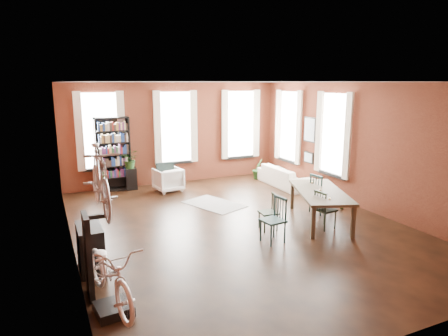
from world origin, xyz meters
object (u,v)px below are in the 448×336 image
dining_chair_b (268,212)px  dining_chair_d (321,194)px  plant_stand (131,179)px  cream_sofa (285,173)px  dining_chair_c (325,209)px  bookshelf (113,154)px  bike_trainer (114,309)px  console_table (91,248)px  dining_chair_a (273,220)px  white_armchair (168,178)px  bicycle_floor (108,244)px  dining_table (320,206)px

dining_chair_b → dining_chair_d: size_ratio=0.81×
plant_stand → cream_sofa: bearing=-19.6°
dining_chair_c → bookshelf: bookshelf is taller
bookshelf → bike_trainer: size_ratio=4.57×
cream_sofa → bike_trainer: bearing=129.4°
bike_trainer → cream_sofa: bearing=39.4°
bookshelf → cream_sofa: size_ratio=1.06×
dining_chair_c → bike_trainer: (-4.86, -1.49, -0.36)m
cream_sofa → bike_trainer: 7.92m
dining_chair_d → console_table: dining_chair_d is taller
dining_chair_b → bike_trainer: (-3.67, -1.93, -0.33)m
dining_chair_b → cream_sofa: bearing=147.5°
bookshelf → plant_stand: bearing=-12.8°
dining_chair_a → dining_chair_d: (2.08, 1.12, 0.03)m
bookshelf → plant_stand: bookshelf is taller
white_armchair → plant_stand: (-0.97, 0.67, -0.06)m
dining_chair_b → bookshelf: (-2.50, 4.79, 0.70)m
white_armchair → bike_trainer: white_armchair is taller
bookshelf → cream_sofa: bearing=-19.0°
cream_sofa → plant_stand: size_ratio=3.19×
bike_trainer → console_table: bearing=94.4°
dining_chair_b → bicycle_floor: (-3.68, -1.90, 0.63)m
white_armchair → dining_chair_c: bearing=108.9°
dining_chair_c → bike_trainer: size_ratio=1.79×
dining_table → console_table: bearing=-154.0°
plant_stand → bicycle_floor: size_ratio=0.37×
dining_chair_c → console_table: dining_chair_c is taller
dining_chair_a → bookshelf: bookshelf is taller
console_table → dining_table: bearing=3.9°
dining_chair_a → console_table: (-3.51, 0.23, -0.06)m
dining_chair_d → cream_sofa: bearing=-21.9°
dining_chair_c → plant_stand: dining_chair_c is taller
dining_chair_a → console_table: dining_chair_a is taller
bookshelf → cream_sofa: 5.28m
dining_chair_a → bookshelf: size_ratio=0.42×
white_armchair → bike_trainer: (-2.60, -5.95, -0.31)m
dining_chair_b → white_armchair: dining_chair_b is taller
dining_chair_a → cream_sofa: size_ratio=0.45×
dining_chair_c → bike_trainer: bearing=99.6°
dining_table → bike_trainer: 5.36m
white_armchair → plant_stand: size_ratio=1.18×
dining_chair_a → bicycle_floor: 3.67m
dining_table → bookshelf: (-3.85, 4.85, 0.72)m
white_armchair → bicycle_floor: bearing=58.2°
dining_table → console_table: size_ratio=2.76×
dining_chair_d → bookshelf: (-4.30, 4.31, 0.61)m
dining_chair_c → console_table: (-4.98, 0.03, -0.03)m
white_armchair → cream_sofa: cream_sofa is taller
dining_table → white_armchair: white_armchair is taller
dining_chair_c → cream_sofa: 3.74m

